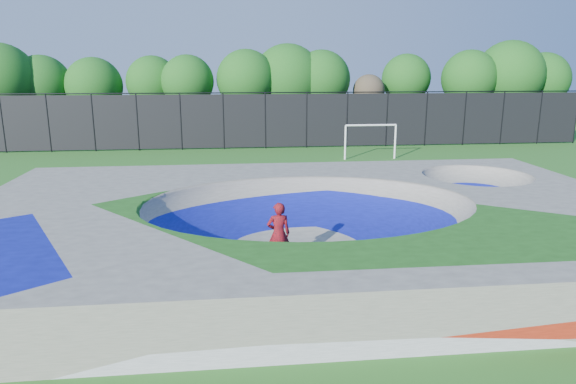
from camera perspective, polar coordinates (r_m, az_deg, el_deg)
name	(u,v)px	position (r m, az deg, el deg)	size (l,w,h in m)	color
ground	(308,245)	(17.26, 2.22, -5.88)	(120.00, 120.00, 0.00)	#225F1A
skate_deck	(308,223)	(17.03, 2.24, -3.50)	(22.00, 14.00, 1.50)	gray
skater	(279,234)	(15.29, -1.05, -4.68)	(0.70, 0.46, 1.93)	red
skateboard	(279,264)	(15.61, -1.04, -7.95)	(0.78, 0.22, 0.05)	black
soccer_goal	(371,135)	(33.36, 9.17, 6.28)	(3.39, 0.12, 2.24)	white
fence	(265,119)	(37.34, -2.53, 8.05)	(48.09, 0.09, 4.04)	black
treeline	(254,80)	(42.10, -3.76, 12.29)	(52.99, 6.54, 7.95)	#3F2F1F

